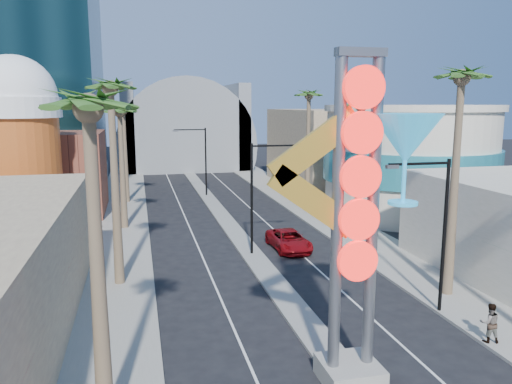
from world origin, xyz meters
TOP-DOWN VIEW (x-y plane):
  - sidewalk_west at (-9.50, 35.00)m, footprint 5.00×100.00m
  - sidewalk_east at (9.50, 35.00)m, footprint 5.00×100.00m
  - median at (0.00, 38.00)m, footprint 1.60×84.00m
  - brick_filler_west at (-16.00, 38.00)m, footprint 10.00×10.00m
  - filler_east at (16.00, 48.00)m, footprint 10.00×20.00m
  - beer_mug at (-17.00, 30.00)m, footprint 7.00×7.00m
  - turquoise_building at (18.00, 30.00)m, footprint 16.60×16.60m
  - canopy at (0.00, 72.00)m, footprint 22.00×16.00m
  - neon_sign at (0.82, 2.96)m, footprint 6.53×2.60m
  - streetlight_0 at (0.55, 20.00)m, footprint 3.79×0.25m
  - streetlight_1 at (-0.55, 44.00)m, footprint 3.79×0.25m
  - streetlight_2 at (6.72, 8.00)m, footprint 3.45×0.25m
  - palm_0 at (-9.00, 2.00)m, footprint 2.40×2.40m
  - palm_1 at (-9.00, 16.00)m, footprint 2.40×2.40m
  - palm_2 at (-9.00, 30.00)m, footprint 2.40×2.40m
  - palm_3 at (-9.00, 42.00)m, footprint 2.40×2.40m
  - palm_5 at (9.00, 10.00)m, footprint 2.40×2.40m
  - palm_6 at (9.00, 22.00)m, footprint 2.40×2.40m
  - palm_7 at (9.00, 34.00)m, footprint 2.40×2.40m
  - red_pickup at (2.99, 20.75)m, footprint 2.55×5.26m
  - pedestrian_b at (7.30, 4.39)m, footprint 1.03×0.89m

SIDE VIEW (x-z plane):
  - sidewalk_west at x=-9.50m, z-range 0.00..0.15m
  - sidewalk_east at x=9.50m, z-range 0.00..0.15m
  - median at x=0.00m, z-range 0.00..0.15m
  - red_pickup at x=2.99m, z-range 0.00..1.44m
  - pedestrian_b at x=7.30m, z-range 0.15..1.95m
  - brick_filler_west at x=-16.00m, z-range 0.00..8.00m
  - canopy at x=0.00m, z-range -6.69..15.31m
  - streetlight_2 at x=6.72m, z-range 0.83..8.83m
  - streetlight_0 at x=0.55m, z-range 0.88..8.88m
  - streetlight_1 at x=-0.55m, z-range 0.88..8.88m
  - filler_east at x=16.00m, z-range 0.00..10.00m
  - turquoise_building at x=18.00m, z-range -0.05..10.55m
  - neon_sign at x=0.82m, z-range 1.03..13.58m
  - beer_mug at x=-17.00m, z-range 0.59..15.09m
  - palm_2 at x=-9.00m, z-range 3.88..15.08m
  - palm_3 at x=-9.00m, z-range 3.88..15.08m
  - palm_0 at x=-9.00m, z-range 4.08..15.78m
  - palm_6 at x=9.00m, z-range 4.08..15.78m
  - palm_1 at x=-9.00m, z-range 4.47..17.17m
  - palm_7 at x=9.00m, z-range 4.47..17.17m
  - palm_5 at x=9.00m, z-range 4.67..17.87m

